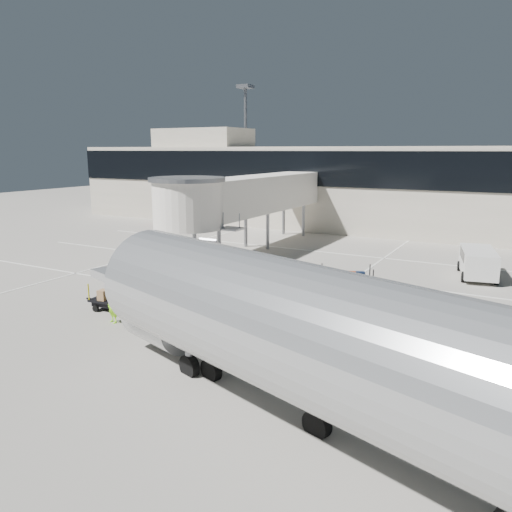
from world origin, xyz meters
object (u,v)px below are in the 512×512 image
(box_cart_far, at_px, (121,301))
(aircraft, at_px, (319,340))
(baggage_tug, at_px, (277,289))
(suitcase_cart, at_px, (347,282))
(minivan, at_px, (478,260))
(box_cart_near, at_px, (165,317))
(belt_loader, at_px, (172,219))
(ground_worker, at_px, (113,305))

(box_cart_far, relative_size, aircraft, 0.19)
(baggage_tug, xyz_separation_m, aircraft, (6.65, -10.88, 2.22))
(suitcase_cart, distance_m, minivan, 9.12)
(box_cart_near, xyz_separation_m, belt_loader, (-18.92, 24.51, 0.16))
(suitcase_cart, xyz_separation_m, belt_loader, (-23.95, 14.79, 0.18))
(baggage_tug, bearing_deg, box_cart_near, -85.92)
(baggage_tug, distance_m, suitcase_cart, 4.31)
(ground_worker, relative_size, minivan, 0.34)
(ground_worker, xyz_separation_m, aircraft, (11.54, -3.98, 1.94))
(aircraft, bearing_deg, suitcase_cart, 123.62)
(box_cart_far, xyz_separation_m, belt_loader, (-15.50, 23.65, 0.15))
(baggage_tug, xyz_separation_m, box_cart_near, (-2.37, -6.33, -0.05))
(box_cart_near, relative_size, ground_worker, 2.06)
(suitcase_cart, relative_size, ground_worker, 2.11)
(minivan, distance_m, belt_loader, 31.04)
(belt_loader, bearing_deg, box_cart_far, -58.79)
(minivan, distance_m, aircraft, 21.25)
(suitcase_cart, bearing_deg, box_cart_near, -141.65)
(box_cart_far, distance_m, ground_worker, 1.71)
(baggage_tug, height_order, minivan, minivan)
(box_cart_near, xyz_separation_m, box_cart_far, (-3.42, 0.85, 0.01))
(suitcase_cart, height_order, minivan, minivan)
(belt_loader, distance_m, aircraft, 40.37)
(suitcase_cart, distance_m, belt_loader, 28.15)
(suitcase_cart, bearing_deg, aircraft, -98.66)
(ground_worker, bearing_deg, minivan, 63.99)
(box_cart_far, xyz_separation_m, ground_worker, (0.90, -1.42, 0.32))
(baggage_tug, distance_m, ground_worker, 8.46)
(box_cart_near, distance_m, box_cart_far, 3.53)
(baggage_tug, bearing_deg, ground_worker, -100.74)
(box_cart_near, height_order, aircraft, aircraft)
(belt_loader, xyz_separation_m, aircraft, (27.94, -29.06, 2.11))
(suitcase_cart, relative_size, box_cart_near, 1.02)
(suitcase_cart, bearing_deg, baggage_tug, -152.33)
(suitcase_cart, distance_m, ground_worker, 12.77)
(box_cart_far, bearing_deg, aircraft, -30.19)
(suitcase_cart, xyz_separation_m, aircraft, (3.99, -14.27, 2.29))
(belt_loader, bearing_deg, aircraft, -48.15)
(box_cart_near, relative_size, minivan, 0.71)
(minivan, bearing_deg, box_cart_near, -135.31)
(ground_worker, bearing_deg, suitcase_cart, 66.19)
(box_cart_near, xyz_separation_m, minivan, (11.07, 16.53, 0.54))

